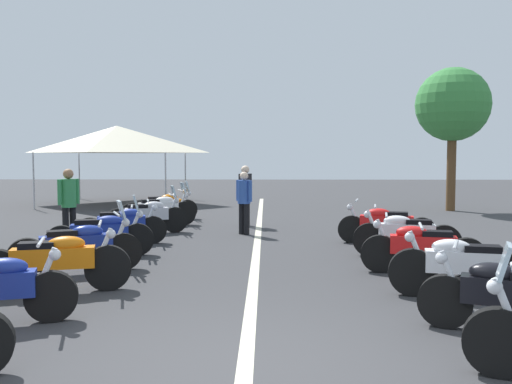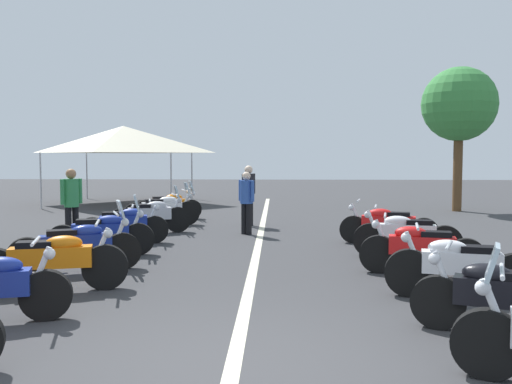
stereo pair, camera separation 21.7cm
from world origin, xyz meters
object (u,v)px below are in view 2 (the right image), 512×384
object	(u,v)px
motorcycle_left_row_2	(53,260)
motorcycle_left_row_7	(163,209)
motorcycle_right_row_2	(460,266)
bystander_0	(72,200)
motorcycle_left_row_6	(151,215)
motorcycle_right_row_3	(420,248)
motorcycle_right_row_1	(502,296)
event_tent	(124,139)
bystander_1	(246,198)
motorcycle_left_row_8	(169,205)
motorcycle_left_row_3	(78,245)
motorcycle_left_row_4	(103,233)
motorcycle_right_row_5	(387,224)
motorcycle_left_row_5	(125,224)
bystander_2	(249,191)
roadside_tree_1	(459,105)
motorcycle_right_row_4	(406,234)

from	to	relation	value
motorcycle_left_row_2	motorcycle_left_row_7	bearing A→B (deg)	74.89
motorcycle_right_row_2	bystander_0	world-z (taller)	bystander_0
motorcycle_left_row_6	motorcycle_right_row_3	size ratio (longest dim) A/B	1.00
motorcycle_right_row_1	event_tent	xyz separation A→B (m)	(16.20, 8.77, 2.20)
motorcycle_right_row_2	bystander_1	bearing A→B (deg)	-49.15
motorcycle_left_row_6	motorcycle_left_row_8	world-z (taller)	motorcycle_left_row_6
motorcycle_left_row_8	motorcycle_left_row_3	bearing A→B (deg)	-110.37
event_tent	motorcycle_left_row_6	bearing A→B (deg)	-159.97
motorcycle_left_row_6	bystander_1	world-z (taller)	bystander_1
motorcycle_left_row_3	motorcycle_left_row_6	xyz separation A→B (m)	(4.65, -0.16, 0.00)
motorcycle_left_row_3	motorcycle_right_row_2	distance (m)	6.07
motorcycle_left_row_4	motorcycle_right_row_5	bearing A→B (deg)	1.95
motorcycle_left_row_5	bystander_2	size ratio (longest dim) A/B	1.15
motorcycle_left_row_6	motorcycle_right_row_2	size ratio (longest dim) A/B	1.00
motorcycle_right_row_5	roadside_tree_1	xyz separation A→B (m)	(7.45, -3.97, 3.31)
motorcycle_right_row_1	bystander_0	size ratio (longest dim) A/B	1.12
motorcycle_right_row_4	event_tent	world-z (taller)	event_tent
motorcycle_left_row_4	roadside_tree_1	world-z (taller)	roadside_tree_1
motorcycle_left_row_6	motorcycle_left_row_5	bearing A→B (deg)	-114.41
motorcycle_left_row_3	motorcycle_right_row_4	xyz separation A→B (m)	(1.53, -5.87, -0.01)
motorcycle_left_row_7	bystander_2	size ratio (longest dim) A/B	1.21
motorcycle_right_row_3	roadside_tree_1	world-z (taller)	roadside_tree_1
motorcycle_left_row_3	bystander_2	size ratio (longest dim) A/B	1.21
motorcycle_right_row_1	bystander_0	world-z (taller)	bystander_0
bystander_2	roadside_tree_1	bearing A→B (deg)	69.19
motorcycle_right_row_2	motorcycle_right_row_3	bearing A→B (deg)	-72.77
motorcycle_left_row_7	motorcycle_left_row_8	world-z (taller)	motorcycle_left_row_7
motorcycle_right_row_3	roadside_tree_1	bearing A→B (deg)	-99.10
motorcycle_left_row_8	event_tent	xyz separation A→B (m)	(5.59, 2.99, 2.19)
motorcycle_right_row_3	motorcycle_right_row_4	world-z (taller)	motorcycle_right_row_4
motorcycle_left_row_5	event_tent	size ratio (longest dim) A/B	0.36
motorcycle_left_row_5	motorcycle_left_row_6	size ratio (longest dim) A/B	0.97
motorcycle_left_row_4	motorcycle_right_row_3	bearing A→B (deg)	-27.60
motorcycle_left_row_2	motorcycle_right_row_3	size ratio (longest dim) A/B	1.06
motorcycle_right_row_2	bystander_0	xyz separation A→B (m)	(4.46, 7.10, 0.52)
motorcycle_left_row_8	bystander_2	bearing A→B (deg)	-48.76
motorcycle_left_row_6	bystander_1	distance (m)	2.49
motorcycle_left_row_5	motorcycle_left_row_7	bearing A→B (deg)	72.48
motorcycle_left_row_6	roadside_tree_1	size ratio (longest dim) A/B	0.39
motorcycle_left_row_2	motorcycle_left_row_6	xyz separation A→B (m)	(5.97, -0.03, 0.01)
motorcycle_left_row_8	motorcycle_right_row_4	world-z (taller)	motorcycle_left_row_8
motorcycle_left_row_6	motorcycle_right_row_5	size ratio (longest dim) A/B	0.95
bystander_0	event_tent	world-z (taller)	event_tent
event_tent	motorcycle_right_row_5	bearing A→B (deg)	-138.87
motorcycle_left_row_7	motorcycle_right_row_3	size ratio (longest dim) A/B	1.02
motorcycle_right_row_5	bystander_1	size ratio (longest dim) A/B	1.34
bystander_1	roadside_tree_1	xyz separation A→B (m)	(6.01, -7.20, 2.84)
bystander_1	event_tent	world-z (taller)	event_tent
motorcycle_left_row_6	motorcycle_right_row_4	size ratio (longest dim) A/B	0.99
motorcycle_left_row_6	motorcycle_right_row_3	world-z (taller)	motorcycle_left_row_6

